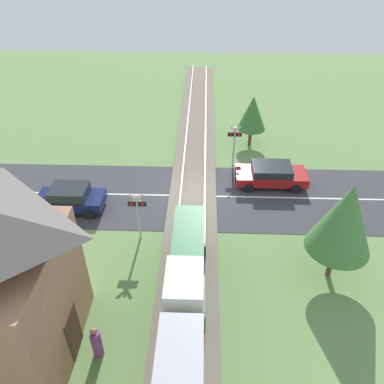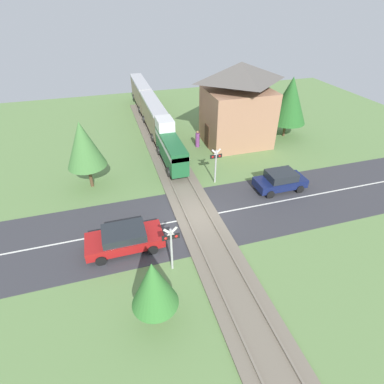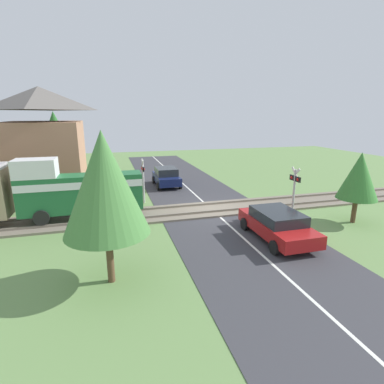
# 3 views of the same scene
# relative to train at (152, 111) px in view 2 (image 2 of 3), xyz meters

# --- Properties ---
(ground_plane) EXTENTS (60.00, 60.00, 0.00)m
(ground_plane) POSITION_rel_train_xyz_m (0.00, -15.68, -1.89)
(ground_plane) COLOR #66894C
(road_surface) EXTENTS (48.00, 6.40, 0.02)m
(road_surface) POSITION_rel_train_xyz_m (0.00, -15.68, -1.88)
(road_surface) COLOR #38383D
(road_surface) RESTS_ON ground_plane
(track_bed) EXTENTS (2.80, 48.00, 0.24)m
(track_bed) POSITION_rel_train_xyz_m (0.00, -15.68, -1.82)
(track_bed) COLOR #756B5B
(track_bed) RESTS_ON ground_plane
(train) EXTENTS (1.58, 22.79, 3.18)m
(train) POSITION_rel_train_xyz_m (0.00, 0.00, 0.00)
(train) COLOR #1E6033
(train) RESTS_ON track_bed
(car_near_crossing) EXTENTS (4.30, 2.04, 1.34)m
(car_near_crossing) POSITION_rel_train_xyz_m (-4.77, -17.12, -1.17)
(car_near_crossing) COLOR #A81919
(car_near_crossing) RESTS_ON ground_plane
(car_far_side) EXTENTS (3.70, 1.87, 1.46)m
(car_far_side) POSITION_rel_train_xyz_m (6.81, -14.24, -1.13)
(car_far_side) COLOR #141E4C
(car_far_side) RESTS_ON ground_plane
(crossing_signal_west_approach) EXTENTS (0.90, 0.18, 2.84)m
(crossing_signal_west_approach) POSITION_rel_train_xyz_m (-2.58, -19.39, -0.06)
(crossing_signal_west_approach) COLOR #B7B7B7
(crossing_signal_west_approach) RESTS_ON ground_plane
(crossing_signal_east_approach) EXTENTS (0.90, 0.18, 2.84)m
(crossing_signal_east_approach) POSITION_rel_train_xyz_m (2.58, -11.98, -0.06)
(crossing_signal_east_approach) COLOR #B7B7B7
(crossing_signal_east_approach) RESTS_ON ground_plane
(station_building) EXTENTS (6.23, 5.30, 7.33)m
(station_building) POSITION_rel_train_xyz_m (6.97, -5.72, 1.68)
(station_building) COLOR #AD7A5B
(station_building) RESTS_ON ground_plane
(pedestrian_by_station) EXTENTS (0.39, 0.39, 1.56)m
(pedestrian_by_station) POSITION_rel_train_xyz_m (3.23, -5.53, -1.18)
(pedestrian_by_station) COLOR #7F3D84
(pedestrian_by_station) RESTS_ON ground_plane
(tree_by_station) EXTENTS (3.59, 3.59, 5.79)m
(tree_by_station) POSITION_rel_train_xyz_m (12.35, -5.66, 1.74)
(tree_by_station) COLOR brown
(tree_by_station) RESTS_ON ground_plane
(tree_roadside_hedge) EXTENTS (2.77, 2.77, 5.09)m
(tree_roadside_hedge) POSITION_rel_train_xyz_m (-6.47, -9.79, 1.53)
(tree_roadside_hedge) COLOR brown
(tree_roadside_hedge) RESTS_ON ground_plane
(tree_beyond_track) EXTENTS (2.00, 2.00, 3.69)m
(tree_beyond_track) POSITION_rel_train_xyz_m (-3.95, -22.16, 0.59)
(tree_beyond_track) COLOR brown
(tree_beyond_track) RESTS_ON ground_plane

